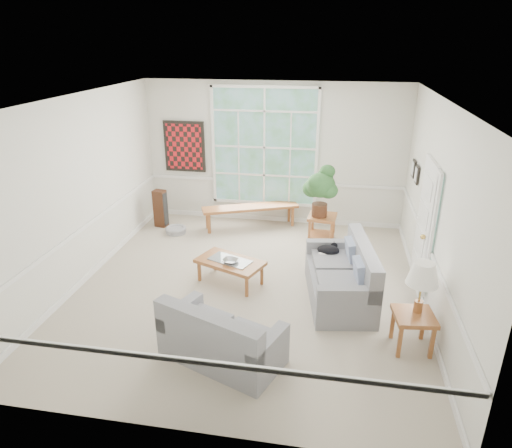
{
  "coord_description": "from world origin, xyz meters",
  "views": [
    {
      "loc": [
        1.24,
        -6.39,
        3.81
      ],
      "look_at": [
        0.1,
        0.2,
        1.05
      ],
      "focal_mm": 32.0,
      "sensor_mm": 36.0,
      "label": 1
    }
  ],
  "objects_px": {
    "end_table": "(322,228)",
    "side_table": "(412,331)",
    "coffee_table": "(230,271)",
    "loveseat_right": "(340,272)",
    "loveseat_front": "(222,331)"
  },
  "relations": [
    {
      "from": "coffee_table",
      "to": "loveseat_right",
      "type": "bearing_deg",
      "value": 15.35
    },
    {
      "from": "loveseat_right",
      "to": "coffee_table",
      "type": "bearing_deg",
      "value": 164.04
    },
    {
      "from": "coffee_table",
      "to": "side_table",
      "type": "bearing_deg",
      "value": -2.97
    },
    {
      "from": "loveseat_front",
      "to": "side_table",
      "type": "bearing_deg",
      "value": 36.81
    },
    {
      "from": "loveseat_front",
      "to": "side_table",
      "type": "relative_size",
      "value": 2.91
    },
    {
      "from": "loveseat_front",
      "to": "coffee_table",
      "type": "xyz_separation_m",
      "value": [
        -0.33,
        1.92,
        -0.2
      ]
    },
    {
      "from": "end_table",
      "to": "side_table",
      "type": "bearing_deg",
      "value": -68.28
    },
    {
      "from": "loveseat_right",
      "to": "loveseat_front",
      "type": "height_order",
      "value": "loveseat_right"
    },
    {
      "from": "coffee_table",
      "to": "side_table",
      "type": "height_order",
      "value": "side_table"
    },
    {
      "from": "loveseat_front",
      "to": "side_table",
      "type": "xyz_separation_m",
      "value": [
        2.38,
        0.63,
        -0.15
      ]
    },
    {
      "from": "loveseat_front",
      "to": "loveseat_right",
      "type": "bearing_deg",
      "value": 71.71
    },
    {
      "from": "loveseat_right",
      "to": "side_table",
      "type": "height_order",
      "value": "loveseat_right"
    },
    {
      "from": "loveseat_right",
      "to": "end_table",
      "type": "xyz_separation_m",
      "value": [
        -0.35,
        2.18,
        -0.2
      ]
    },
    {
      "from": "end_table",
      "to": "coffee_table",
      "type": "bearing_deg",
      "value": -125.96
    },
    {
      "from": "loveseat_front",
      "to": "side_table",
      "type": "height_order",
      "value": "loveseat_front"
    }
  ]
}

